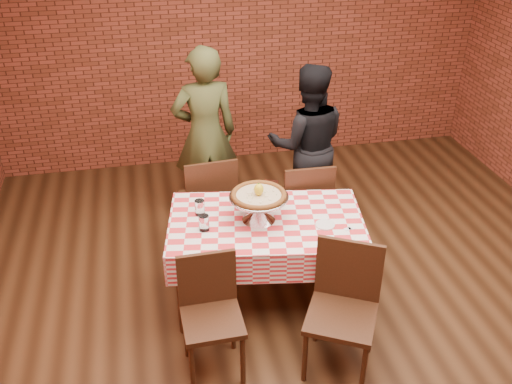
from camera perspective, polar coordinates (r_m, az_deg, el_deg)
ground at (r=4.61m, az=5.84°, el=-12.84°), size 6.00×6.00×0.00m
back_wall at (r=6.51m, az=-1.44°, el=15.19°), size 5.50×0.00×5.50m
table at (r=4.58m, az=0.98°, el=-6.86°), size 1.58×1.10×0.75m
tablecloth at (r=4.43m, az=1.01°, el=-4.19°), size 1.62×1.14×0.25m
pizza_stand at (r=4.31m, az=0.27°, el=-1.59°), size 0.62×0.62×0.20m
pizza at (r=4.26m, az=0.28°, el=-0.35°), size 0.56×0.56×0.03m
lemon at (r=4.23m, az=0.28°, el=0.26°), size 0.10×0.10×0.09m
water_glass_left at (r=4.23m, az=-5.18°, el=-3.07°), size 0.09×0.09×0.12m
water_glass_right at (r=4.42m, az=-5.59°, el=-1.54°), size 0.09×0.09×0.12m
side_plate at (r=4.33m, az=6.86°, el=-3.24°), size 0.17×0.17×0.01m
sweetener_packet_a at (r=4.31m, az=9.08°, el=-3.65°), size 0.06×0.05×0.00m
sweetener_packet_b at (r=4.32m, az=9.47°, el=-3.56°), size 0.05×0.04×0.00m
condiment_caddy at (r=4.58m, az=1.49°, el=0.10°), size 0.13×0.12×0.15m
chair_near_left at (r=3.96m, az=-4.34°, el=-12.74°), size 0.41×0.41×0.88m
chair_near_right at (r=4.00m, az=8.47°, el=-11.99°), size 0.62×0.62×0.94m
chair_far_left at (r=5.21m, az=-4.79°, el=-0.69°), size 0.49×0.49×0.94m
chair_far_right at (r=5.15m, az=4.63°, el=-1.19°), size 0.45×0.45×0.92m
diner_olive at (r=5.51m, az=-5.08°, el=5.71°), size 0.66×0.46×1.72m
diner_black at (r=5.48m, az=5.11°, el=4.71°), size 0.86×0.72×1.57m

